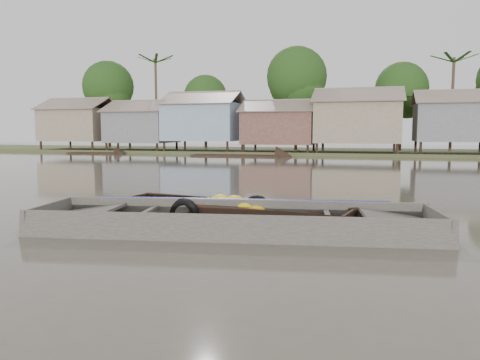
# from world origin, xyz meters

# --- Properties ---
(ground) EXTENTS (120.00, 120.00, 0.00)m
(ground) POSITION_xyz_m (0.00, 0.00, 0.00)
(ground) COLOR #50493D
(ground) RESTS_ON ground
(riverbank) EXTENTS (120.00, 12.47, 10.22)m
(riverbank) POSITION_xyz_m (3.03, 31.86, 3.07)
(riverbank) COLOR #384723
(riverbank) RESTS_ON ground
(banana_boat) EXTENTS (5.54, 2.28, 0.77)m
(banana_boat) POSITION_xyz_m (0.52, 0.50, 0.15)
(banana_boat) COLOR black
(banana_boat) RESTS_ON ground
(viewer_boat) EXTENTS (7.95, 3.15, 0.62)m
(viewer_boat) POSITION_xyz_m (1.06, -0.64, 0.07)
(viewer_boat) COLOR #3E3934
(viewer_boat) RESTS_ON ground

